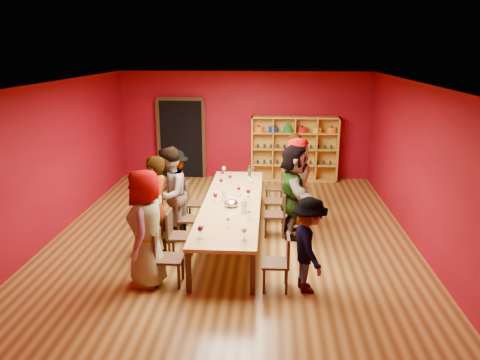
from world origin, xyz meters
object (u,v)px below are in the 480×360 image
object	(u,v)px
chair_person_right_2	(279,212)
chair_person_right_3	(278,199)
person_left_3	(175,187)
chair_person_right_0	(281,260)
chair_person_left_0	(164,255)
person_left_0	(146,228)
spittoon_bowl	(231,203)
chair_person_left_1	(176,233)
chair_person_right_4	(277,186)
person_left_2	(169,194)
person_right_3	(297,180)
person_right_4	(296,170)
tasting_table	(232,204)
chair_person_left_2	(185,216)
wine_bottle	(249,174)
person_right_2	(293,191)
person_left_1	(155,209)
shelving_unit	(294,146)
person_right_0	(309,245)
chair_person_left_3	(192,201)

from	to	relation	value
chair_person_right_2	chair_person_right_3	distance (m)	0.83
person_left_3	chair_person_right_0	size ratio (longest dim) A/B	1.80
chair_person_right_3	chair_person_right_0	bearing A→B (deg)	-90.00
chair_person_right_0	chair_person_left_0	bearing A→B (deg)	178.06
person_left_0	spittoon_bowl	distance (m)	2.02
chair_person_left_1	chair_person_right_4	world-z (taller)	same
person_left_2	chair_person_right_3	distance (m)	2.44
person_right_3	person_right_4	bearing A→B (deg)	14.32
tasting_table	chair_person_right_0	distance (m)	2.18
tasting_table	chair_person_left_2	distance (m)	0.94
person_left_2	chair_person_right_3	world-z (taller)	person_left_2
chair_person_left_0	wine_bottle	size ratio (longest dim) A/B	2.82
person_left_2	person_left_3	size ratio (longest dim) A/B	1.15
chair_person_right_2	person_right_2	size ratio (longest dim) A/B	0.48
person_left_1	person_right_2	xyz separation A→B (m)	(2.45, 1.19, -0.01)
chair_person_left_2	person_right_4	distance (m)	3.12
shelving_unit	person_left_3	world-z (taller)	shelving_unit
chair_person_left_2	chair_person_left_1	bearing A→B (deg)	-90.00
chair_person_left_0	chair_person_right_2	world-z (taller)	same
chair_person_right_2	person_right_3	bearing A→B (deg)	64.94
chair_person_left_0	person_left_1	size ratio (longest dim) A/B	0.48
tasting_table	person_right_0	distance (m)	2.38
tasting_table	chair_person_right_3	bearing A→B (deg)	48.31
chair_person_left_3	person_right_4	size ratio (longest dim) A/B	0.51
chair_person_left_0	person_right_0	bearing A→B (deg)	-1.58
person_left_3	chair_person_right_2	world-z (taller)	person_left_3
chair_person_left_2	spittoon_bowl	bearing A→B (deg)	-8.73
chair_person_right_3	chair_person_right_2	bearing A→B (deg)	-90.00
chair_person_left_0	person_left_3	bearing A→B (deg)	97.48
wine_bottle	chair_person_right_0	bearing A→B (deg)	-79.90
chair_person_left_2	person_left_3	distance (m)	1.02
chair_person_right_2	wine_bottle	world-z (taller)	wine_bottle
person_right_3	chair_person_right_4	size ratio (longest dim) A/B	2.06
person_left_0	chair_person_right_3	xyz separation A→B (m)	(2.09, 2.94, -0.44)
chair_person_right_2	chair_person_left_1	bearing A→B (deg)	-146.71
person_left_3	wine_bottle	distance (m)	1.77
chair_person_left_2	chair_person_left_0	bearing A→B (deg)	-90.00
person_left_2	person_left_3	world-z (taller)	person_left_2
shelving_unit	person_right_4	distance (m)	2.32
tasting_table	chair_person_left_2	world-z (taller)	chair_person_left_2
chair_person_left_0	person_right_3	world-z (taller)	person_right_3
chair_person_left_1	chair_person_right_0	distance (m)	2.06
shelving_unit	chair_person_left_1	xyz separation A→B (m)	(-2.31, -5.32, -0.49)
chair_person_left_2	chair_person_left_3	xyz separation A→B (m)	(0.00, 0.91, 0.00)
person_left_2	spittoon_bowl	world-z (taller)	person_left_2
chair_person_left_2	person_left_3	size ratio (longest dim) A/B	0.56
person_left_1	chair_person_right_0	distance (m)	2.42
person_right_2	wine_bottle	world-z (taller)	person_right_2
shelving_unit	chair_person_right_2	size ratio (longest dim) A/B	2.70
person_left_0	person_left_2	xyz separation A→B (m)	(-0.01, 1.77, -0.02)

